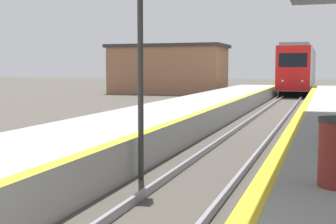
# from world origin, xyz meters

# --- Properties ---
(train) EXTENTS (2.69, 19.15, 4.41)m
(train) POSITION_xyz_m (0.00, 44.87, 2.24)
(train) COLOR black
(train) RESTS_ON ground
(signal_near) EXTENTS (0.36, 0.31, 4.82)m
(signal_near) POSITION_xyz_m (-1.29, 6.82, 3.35)
(signal_near) COLOR #2D2D2D
(signal_near) RESTS_ON ground
(station_building) EXTENTS (10.78, 5.80, 4.54)m
(station_building) POSITION_xyz_m (-11.55, 39.44, 2.28)
(station_building) COLOR #9E6B4C
(station_building) RESTS_ON ground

